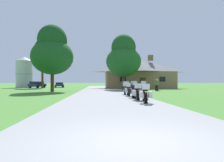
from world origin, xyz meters
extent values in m
plane|color=#42752D|center=(0.00, 20.00, 0.00)|extent=(500.00, 500.00, 0.00)
cube|color=gray|center=(0.00, 18.00, 0.03)|extent=(6.40, 80.00, 0.06)
cylinder|color=black|center=(2.17, 8.72, 0.38)|extent=(0.21, 0.65, 0.64)
cylinder|color=black|center=(1.95, 7.29, 0.38)|extent=(0.25, 0.66, 0.64)
cube|color=silver|center=(2.06, 7.98, 0.44)|extent=(0.34, 0.59, 0.30)
ellipsoid|color=#1E3899|center=(2.10, 8.24, 0.89)|extent=(0.38, 0.56, 0.26)
cube|color=black|center=(2.03, 7.79, 0.80)|extent=(0.36, 0.56, 0.10)
cylinder|color=silver|center=(2.17, 8.68, 1.08)|extent=(0.66, 0.13, 0.03)
cylinder|color=silver|center=(2.17, 8.72, 0.74)|extent=(0.10, 0.24, 0.73)
cube|color=#B2BCC6|center=(2.18, 8.78, 1.22)|extent=(0.33, 0.16, 0.27)
sphere|color=silver|center=(2.17, 8.68, 0.94)|extent=(0.11, 0.11, 0.11)
cube|color=silver|center=(1.95, 7.24, 1.02)|extent=(0.45, 0.42, 0.32)
cube|color=red|center=(1.92, 7.07, 0.60)|extent=(0.14, 0.05, 0.06)
cylinder|color=silver|center=(2.14, 7.59, 0.28)|extent=(0.15, 0.55, 0.07)
cube|color=silver|center=(1.70, 7.38, 0.56)|extent=(0.26, 0.43, 0.36)
cube|color=silver|center=(2.22, 7.30, 0.56)|extent=(0.26, 0.43, 0.36)
cylinder|color=black|center=(1.99, 10.66, 0.38)|extent=(0.14, 0.64, 0.64)
cylinder|color=black|center=(1.91, 9.22, 0.38)|extent=(0.19, 0.65, 0.64)
cube|color=silver|center=(1.95, 9.92, 0.44)|extent=(0.29, 0.57, 0.30)
ellipsoid|color=maroon|center=(1.96, 10.18, 0.89)|extent=(0.33, 0.54, 0.26)
cube|color=black|center=(1.94, 9.72, 0.80)|extent=(0.31, 0.53, 0.10)
cylinder|color=silver|center=(1.98, 10.62, 1.08)|extent=(0.66, 0.07, 0.03)
cylinder|color=silver|center=(1.99, 10.66, 0.74)|extent=(0.07, 0.24, 0.73)
cube|color=#B2BCC6|center=(1.99, 10.72, 1.22)|extent=(0.33, 0.13, 0.27)
sphere|color=silver|center=(1.98, 10.62, 0.94)|extent=(0.11, 0.11, 0.11)
cube|color=silver|center=(1.91, 9.17, 1.02)|extent=(0.42, 0.38, 0.32)
cube|color=red|center=(1.90, 9.00, 0.60)|extent=(0.14, 0.04, 0.06)
cylinder|color=silver|center=(2.07, 9.53, 0.28)|extent=(0.10, 0.55, 0.07)
cube|color=silver|center=(1.65, 9.28, 0.56)|extent=(0.22, 0.41, 0.36)
cube|color=silver|center=(2.17, 9.25, 0.56)|extent=(0.22, 0.41, 0.36)
cylinder|color=black|center=(2.21, 12.76, 0.38)|extent=(0.22, 0.65, 0.64)
cylinder|color=black|center=(1.96, 11.34, 0.38)|extent=(0.26, 0.66, 0.64)
cube|color=silver|center=(2.08, 12.03, 0.44)|extent=(0.35, 0.60, 0.30)
ellipsoid|color=silver|center=(2.13, 12.29, 0.89)|extent=(0.39, 0.56, 0.26)
cube|color=black|center=(2.05, 11.83, 0.80)|extent=(0.37, 0.56, 0.10)
cylinder|color=silver|center=(2.20, 12.72, 1.08)|extent=(0.66, 0.15, 0.03)
cylinder|color=silver|center=(2.21, 12.76, 0.74)|extent=(0.10, 0.24, 0.73)
cube|color=#B2BCC6|center=(2.22, 12.82, 1.22)|extent=(0.33, 0.16, 0.27)
sphere|color=silver|center=(2.20, 12.72, 0.94)|extent=(0.11, 0.11, 0.11)
cube|color=black|center=(1.95, 11.29, 1.02)|extent=(0.46, 0.42, 0.32)
cube|color=red|center=(1.92, 11.13, 0.60)|extent=(0.14, 0.05, 0.06)
cylinder|color=silver|center=(2.16, 11.63, 0.28)|extent=(0.16, 0.55, 0.07)
cube|color=black|center=(1.71, 11.44, 0.56)|extent=(0.27, 0.43, 0.36)
cube|color=black|center=(2.23, 11.35, 0.56)|extent=(0.27, 0.43, 0.36)
cylinder|color=black|center=(2.06, 14.81, 0.38)|extent=(0.15, 0.65, 0.64)
cylinder|color=black|center=(1.97, 13.38, 0.38)|extent=(0.19, 0.65, 0.64)
cube|color=silver|center=(2.01, 14.07, 0.44)|extent=(0.29, 0.58, 0.30)
ellipsoid|color=black|center=(2.03, 14.33, 0.89)|extent=(0.33, 0.54, 0.26)
cube|color=black|center=(2.00, 13.88, 0.80)|extent=(0.31, 0.54, 0.10)
cylinder|color=silver|center=(2.06, 14.77, 1.08)|extent=(0.66, 0.07, 0.03)
cylinder|color=silver|center=(2.06, 14.81, 0.74)|extent=(0.07, 0.24, 0.73)
cube|color=#B2BCC6|center=(2.06, 14.87, 1.22)|extent=(0.33, 0.13, 0.27)
sphere|color=silver|center=(2.06, 14.77, 0.94)|extent=(0.11, 0.11, 0.11)
cube|color=silver|center=(1.97, 13.33, 1.02)|extent=(0.42, 0.38, 0.32)
cube|color=red|center=(1.96, 13.16, 0.60)|extent=(0.14, 0.04, 0.06)
cylinder|color=silver|center=(2.13, 13.69, 0.28)|extent=(0.10, 0.55, 0.07)
cube|color=silver|center=(1.71, 13.44, 0.56)|extent=(0.22, 0.41, 0.36)
cube|color=silver|center=(2.23, 13.41, 0.56)|extent=(0.22, 0.41, 0.36)
cylinder|color=black|center=(2.07, 16.93, 0.38)|extent=(0.18, 0.65, 0.64)
cylinder|color=black|center=(1.91, 15.50, 0.38)|extent=(0.22, 0.65, 0.64)
cube|color=silver|center=(1.99, 16.19, 0.44)|extent=(0.32, 0.58, 0.30)
ellipsoid|color=#B2B5BC|center=(2.02, 16.45, 0.89)|extent=(0.35, 0.55, 0.26)
cube|color=black|center=(1.97, 15.99, 0.80)|extent=(0.33, 0.55, 0.10)
cylinder|color=silver|center=(2.07, 16.89, 1.08)|extent=(0.66, 0.10, 0.03)
cylinder|color=silver|center=(2.07, 16.93, 0.74)|extent=(0.09, 0.24, 0.73)
cube|color=#B2BCC6|center=(2.08, 16.99, 1.22)|extent=(0.33, 0.14, 0.27)
sphere|color=silver|center=(2.07, 16.89, 0.94)|extent=(0.11, 0.11, 0.11)
cube|color=#B7B7BC|center=(1.91, 15.45, 1.02)|extent=(0.44, 0.40, 0.32)
cube|color=red|center=(1.89, 15.28, 0.60)|extent=(0.14, 0.04, 0.06)
cylinder|color=silver|center=(2.09, 15.80, 0.28)|extent=(0.13, 0.55, 0.07)
cube|color=#896B4C|center=(7.53, 35.29, 1.65)|extent=(13.14, 6.75, 3.30)
pyramid|color=slate|center=(7.53, 35.29, 4.55)|extent=(13.93, 7.16, 2.49)
cube|color=brown|center=(9.89, 35.29, 6.14)|extent=(0.90, 0.90, 1.10)
cube|color=#472D19|center=(7.53, 31.88, 1.05)|extent=(1.10, 0.08, 2.10)
cube|color=black|center=(3.85, 31.88, 1.82)|extent=(1.10, 0.06, 0.90)
cube|color=black|center=(11.20, 31.88, 1.82)|extent=(1.10, 0.06, 0.90)
cylinder|color=#75664C|center=(8.64, 26.43, 0.43)|extent=(0.14, 0.14, 0.86)
cylinder|color=#75664C|center=(8.54, 26.28, 0.43)|extent=(0.14, 0.14, 0.86)
cube|color=#A8231E|center=(8.59, 26.35, 1.14)|extent=(0.38, 0.42, 0.56)
cylinder|color=#A8231E|center=(8.72, 26.54, 1.12)|extent=(0.09, 0.09, 0.58)
cylinder|color=#A8231E|center=(8.46, 26.16, 1.12)|extent=(0.09, 0.09, 0.58)
sphere|color=tan|center=(8.59, 26.35, 1.56)|extent=(0.21, 0.21, 0.21)
cylinder|color=#B2AD99|center=(8.59, 26.35, 1.66)|extent=(0.22, 0.22, 0.05)
cylinder|color=black|center=(7.82, 24.39, 0.43)|extent=(0.14, 0.14, 0.86)
cylinder|color=black|center=(8.00, 24.43, 0.43)|extent=(0.14, 0.14, 0.86)
cube|color=#5B6638|center=(7.91, 24.41, 1.14)|extent=(0.40, 0.29, 0.56)
cylinder|color=#5B6638|center=(7.69, 24.36, 1.12)|extent=(0.09, 0.09, 0.58)
cylinder|color=#5B6638|center=(8.13, 24.46, 1.12)|extent=(0.09, 0.09, 0.58)
sphere|color=tan|center=(7.91, 24.41, 1.56)|extent=(0.21, 0.21, 0.21)
cylinder|color=black|center=(7.79, 24.48, 0.43)|extent=(0.14, 0.14, 0.86)
cylinder|color=black|center=(7.75, 24.66, 0.43)|extent=(0.14, 0.14, 0.86)
cube|color=gray|center=(7.77, 24.57, 1.14)|extent=(0.29, 0.40, 0.56)
cylinder|color=gray|center=(7.81, 24.35, 1.12)|extent=(0.09, 0.09, 0.58)
cylinder|color=gray|center=(7.72, 24.80, 1.12)|extent=(0.09, 0.09, 0.58)
sphere|color=tan|center=(7.77, 24.57, 1.56)|extent=(0.21, 0.21, 0.21)
cylinder|color=#B2AD99|center=(7.77, 24.57, 1.66)|extent=(0.22, 0.22, 0.05)
cylinder|color=#422D19|center=(-6.70, 22.65, 1.54)|extent=(0.44, 0.44, 3.08)
ellipsoid|color=#194C1E|center=(-6.70, 22.65, 4.58)|extent=(5.46, 5.46, 4.64)
ellipsoid|color=#16441B|center=(-6.70, 22.65, 6.76)|extent=(3.82, 3.82, 4.09)
cylinder|color=#422D19|center=(3.58, 29.01, 1.56)|extent=(0.44, 0.44, 3.12)
ellipsoid|color=#1E5623|center=(3.58, 29.01, 4.72)|extent=(5.83, 5.83, 4.96)
ellipsoid|color=#1B4E20|center=(3.58, 29.01, 7.05)|extent=(4.08, 4.08, 4.38)
cylinder|color=#422D19|center=(-12.30, 38.75, 2.74)|extent=(0.44, 0.44, 5.47)
ellipsoid|color=#143D19|center=(-12.30, 38.75, 6.72)|extent=(4.54, 4.54, 3.86)
ellipsoid|color=#123716|center=(-12.30, 38.75, 8.54)|extent=(3.18, 3.18, 3.41)
cylinder|color=#B2B7BC|center=(-17.52, 42.94, 3.07)|extent=(3.61, 3.61, 6.15)
cone|color=#999EA3|center=(-17.52, 42.94, 6.60)|extent=(3.68, 3.68, 0.90)
cylinder|color=gray|center=(-17.52, 42.94, 3.07)|extent=(3.72, 3.72, 0.15)
cube|color=navy|center=(-13.68, 39.95, 0.62)|extent=(2.76, 4.88, 0.60)
cube|color=black|center=(-13.72, 39.76, 1.16)|extent=(2.26, 3.49, 0.48)
cylinder|color=black|center=(-14.20, 41.53, 0.32)|extent=(0.35, 0.67, 0.64)
cylinder|color=black|center=(-12.55, 41.17, 0.32)|extent=(0.35, 0.67, 0.64)
cylinder|color=black|center=(-14.80, 38.74, 0.32)|extent=(0.35, 0.67, 0.64)
cylinder|color=black|center=(-13.15, 38.38, 0.32)|extent=(0.35, 0.67, 0.64)
cube|color=navy|center=(-9.80, 43.83, 0.55)|extent=(2.90, 4.54, 0.46)
cube|color=black|center=(-9.83, 43.92, 0.99)|extent=(2.07, 2.25, 0.42)
cylinder|color=black|center=(-10.97, 44.85, 0.32)|extent=(0.38, 0.68, 0.64)
cylinder|color=black|center=(-9.33, 45.31, 0.32)|extent=(0.38, 0.68, 0.64)
cylinder|color=black|center=(-10.27, 42.35, 0.32)|extent=(0.38, 0.68, 0.64)
cylinder|color=black|center=(-8.64, 42.80, 0.32)|extent=(0.38, 0.68, 0.64)
camera|label=1|loc=(-0.82, -3.86, 1.28)|focal=31.79mm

